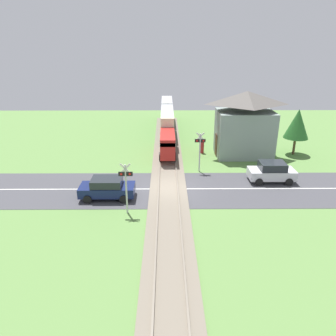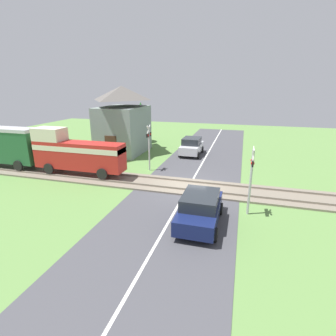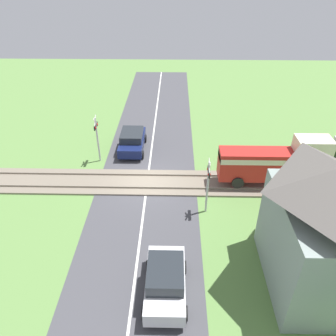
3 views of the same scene
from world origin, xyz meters
name	(u,v)px [view 3 (image 3 of 3)]	position (x,y,z in m)	size (l,w,h in m)	color
ground_plane	(147,183)	(0.00, 0.00, 0.00)	(60.00, 60.00, 0.00)	#5B8442
road_surface	(147,183)	(0.00, 0.00, 0.01)	(48.00, 6.40, 0.02)	#424247
track_bed	(147,182)	(0.00, 0.00, 0.07)	(2.80, 48.00, 0.24)	#756B5B
car_near_crossing	(132,140)	(-4.37, -1.44, 0.79)	(3.90, 1.91, 1.52)	#141E4C
car_far_side	(165,280)	(8.28, 1.44, 0.84)	(3.63, 1.87, 1.62)	silver
crossing_signal_west_approach	(97,133)	(-2.72, -3.63, 2.22)	(0.90, 0.18, 3.49)	#B7B7B7
crossing_signal_east_approach	(208,180)	(2.72, 3.63, 2.22)	(0.90, 0.18, 3.49)	#B7B7B7
station_building	(323,231)	(7.42, 7.93, 3.04)	(5.70, 4.10, 6.24)	gray
pedestrian_by_station	(298,212)	(3.48, 8.62, 0.69)	(0.38, 0.38, 1.52)	#B2282D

